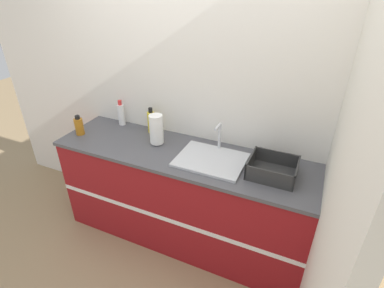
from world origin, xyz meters
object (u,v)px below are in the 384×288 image
Objects in this scene: dish_rack at (272,170)px; bottle_white_spray at (121,114)px; sink at (211,159)px; paper_towel_roll at (156,130)px; bottle_amber at (79,126)px; bottle_yellow at (151,122)px.

dish_rack is 1.50m from bottle_white_spray.
dish_rack is at bearing 0.51° from sink.
bottle_amber is (-0.72, -0.14, -0.05)m from paper_towel_roll.
bottle_white_spray is (-1.48, 0.24, 0.07)m from dish_rack.
sink is at bearing -13.77° from bottle_white_spray.
sink is 2.20× the size of bottle_yellow.
bottle_amber reaches higher than dish_rack.
bottle_yellow is at bearing 168.83° from dish_rack.
sink reaches higher than bottle_yellow.
bottle_white_spray is (0.22, 0.32, 0.03)m from bottle_amber.
bottle_yellow is at bearing 161.17° from sink.
sink is at bearing -18.83° from bottle_yellow.
dish_rack is at bearing -11.17° from bottle_yellow.
sink is 1.05m from bottle_white_spray.
bottle_amber is at bearing -169.35° from paper_towel_roll.
sink is at bearing -179.49° from dish_rack.
bottle_yellow is (0.57, 0.30, 0.02)m from bottle_amber.
bottle_yellow is (-0.15, 0.17, -0.03)m from paper_towel_roll.
paper_towel_roll is at bearing 173.40° from sink.
sink is 0.53m from paper_towel_roll.
bottle_amber is 0.77× the size of bottle_yellow.
bottle_white_spray is at bearing 166.23° from sink.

